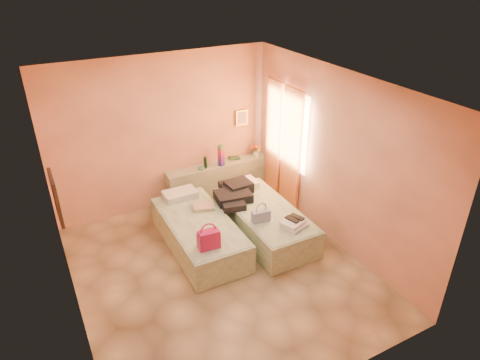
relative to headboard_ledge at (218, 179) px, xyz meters
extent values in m
plane|color=tan|center=(-0.98, -2.10, -0.33)|extent=(4.50, 4.50, 0.00)
cube|color=#FDB187|center=(-0.98, 0.15, 1.07)|extent=(4.00, 0.02, 2.80)
cube|color=#FDB187|center=(-2.98, -2.10, 1.07)|extent=(0.02, 4.50, 2.80)
cube|color=#FDB187|center=(1.02, -2.10, 1.07)|extent=(0.02, 4.50, 2.80)
cube|color=silver|center=(-0.98, -2.10, 2.47)|extent=(4.00, 4.50, 0.02)
cube|color=#FFCF9E|center=(1.00, -0.85, 1.18)|extent=(0.02, 1.10, 1.40)
cube|color=orange|center=(0.96, -1.00, 0.82)|extent=(0.05, 0.55, 2.20)
cube|color=orange|center=(0.96, -0.40, 0.82)|extent=(0.05, 0.45, 2.20)
cube|color=black|center=(-2.95, -1.70, 1.28)|extent=(0.04, 0.50, 0.60)
cube|color=gold|center=(0.57, 0.12, 1.12)|extent=(0.25, 0.04, 0.30)
cube|color=#A2A98A|center=(0.00, 0.00, 0.00)|extent=(2.05, 0.30, 0.65)
cube|color=beige|center=(-1.00, -1.40, -0.08)|extent=(0.91, 2.01, 0.50)
cube|color=beige|center=(0.10, -1.59, -0.08)|extent=(0.91, 2.01, 0.50)
cylinder|color=#12311E|center=(-0.28, -0.05, 0.44)|extent=(0.08, 0.08, 0.23)
cube|color=#B61651|center=(0.04, -0.08, 0.53)|extent=(0.12, 0.12, 0.41)
cylinder|color=#47825B|center=(-0.36, -0.05, 0.34)|extent=(0.16, 0.16, 0.03)
cube|color=#274A30|center=(0.39, 0.06, 0.34)|extent=(0.22, 0.18, 0.03)
cube|color=silver|center=(0.83, -0.02, 0.47)|extent=(0.27, 0.27, 0.29)
cube|color=#B61651|center=(-1.14, -2.11, 0.32)|extent=(0.32, 0.19, 0.29)
cube|color=tan|center=(-0.78, -1.10, 0.20)|extent=(0.41, 0.37, 0.06)
cube|color=black|center=(-0.18, -1.10, 0.27)|extent=(0.69, 0.69, 0.19)
cube|color=#3D5594|center=(-0.15, -1.87, 0.27)|extent=(0.30, 0.16, 0.18)
cube|color=silver|center=(0.23, -2.26, 0.23)|extent=(0.42, 0.39, 0.10)
cube|color=black|center=(0.27, -2.21, 0.29)|extent=(0.23, 0.27, 0.02)
camera|label=1|loc=(-3.06, -6.68, 3.90)|focal=32.00mm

